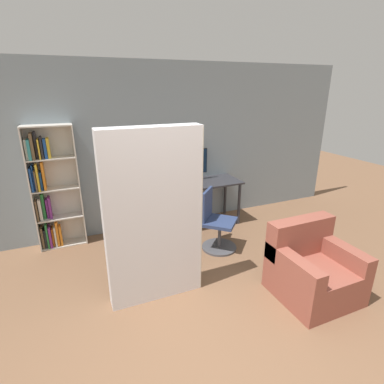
{
  "coord_description": "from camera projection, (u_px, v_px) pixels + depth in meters",
  "views": [
    {
      "loc": [
        -0.98,
        -1.55,
        2.31
      ],
      "look_at": [
        0.42,
        1.73,
        1.05
      ],
      "focal_mm": 28.0,
      "sensor_mm": 36.0,
      "label": 1
    }
  ],
  "objects": [
    {
      "name": "ground_plane",
      "position": [
        227.0,
        382.0,
        2.48
      ],
      "size": [
        16.0,
        16.0,
        0.0
      ],
      "primitive_type": "plane",
      "color": "brown"
    },
    {
      "name": "wall_back",
      "position": [
        132.0,
        150.0,
        4.78
      ],
      "size": [
        8.0,
        0.06,
        2.7
      ],
      "color": "gray",
      "rests_on": "ground"
    },
    {
      "name": "desk",
      "position": [
        200.0,
        188.0,
        5.1
      ],
      "size": [
        1.38,
        0.61,
        0.78
      ],
      "color": "#2D2D33",
      "rests_on": "ground"
    },
    {
      "name": "monitor",
      "position": [
        193.0,
        164.0,
        5.1
      ],
      "size": [
        0.51,
        0.24,
        0.54
      ],
      "color": "black",
      "rests_on": "desk"
    },
    {
      "name": "office_chair",
      "position": [
        216.0,
        226.0,
        4.43
      ],
      "size": [
        0.62,
        0.62,
        0.91
      ],
      "color": "#4C4C51",
      "rests_on": "ground"
    },
    {
      "name": "bookshelf",
      "position": [
        50.0,
        190.0,
        4.35
      ],
      "size": [
        0.66,
        0.27,
        1.82
      ],
      "color": "beige",
      "rests_on": "ground"
    },
    {
      "name": "mattress_near",
      "position": [
        154.0,
        219.0,
        3.2
      ],
      "size": [
        1.05,
        0.22,
        1.95
      ],
      "color": "silver",
      "rests_on": "ground"
    },
    {
      "name": "armchair",
      "position": [
        312.0,
        269.0,
        3.46
      ],
      "size": [
        0.85,
        0.8,
        0.85
      ],
      "color": "#934C3D",
      "rests_on": "ground"
    }
  ]
}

